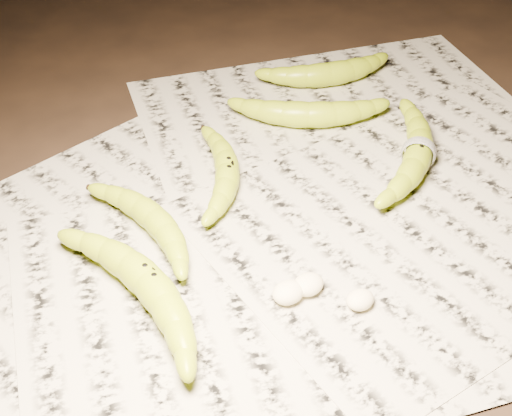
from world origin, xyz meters
TOP-DOWN VIEW (x-y plane):
  - ground at (0.00, 0.00)m, footprint 3.00×3.00m
  - newspaper_patch at (0.03, 0.01)m, footprint 0.90×0.70m
  - banana_left_a at (-0.16, -0.01)m, footprint 0.07×0.22m
  - banana_left_b at (-0.10, 0.08)m, footprint 0.06×0.17m
  - banana_center at (0.02, 0.10)m, footprint 0.14×0.17m
  - banana_taped at (0.24, -0.02)m, footprint 0.21×0.18m
  - banana_upper_a at (0.18, 0.14)m, footprint 0.19×0.17m
  - banana_upper_b at (0.28, 0.21)m, footprint 0.19×0.12m
  - measuring_tape at (0.24, -0.02)m, footprint 0.03×0.04m
  - flesh_chunk_a at (-0.05, -0.10)m, footprint 0.04×0.03m
  - flesh_chunk_b at (-0.02, -0.11)m, footprint 0.03×0.03m
  - flesh_chunk_c at (0.01, -0.16)m, footprint 0.03×0.03m

SIDE VIEW (x-z plane):
  - ground at x=0.00m, z-range 0.00..0.00m
  - newspaper_patch at x=0.03m, z-range 0.00..0.01m
  - flesh_chunk_c at x=0.01m, z-range 0.01..0.03m
  - flesh_chunk_b at x=-0.02m, z-range 0.01..0.03m
  - flesh_chunk_a at x=-0.05m, z-range 0.01..0.03m
  - banana_center at x=0.02m, z-range 0.01..0.04m
  - banana_left_b at x=-0.10m, z-range 0.01..0.04m
  - measuring_tape at x=0.24m, z-range 0.00..0.05m
  - banana_taped at x=0.24m, z-range 0.01..0.04m
  - banana_upper_b at x=0.28m, z-range 0.01..0.05m
  - banana_upper_a at x=0.18m, z-range 0.01..0.05m
  - banana_left_a at x=-0.16m, z-range 0.01..0.05m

